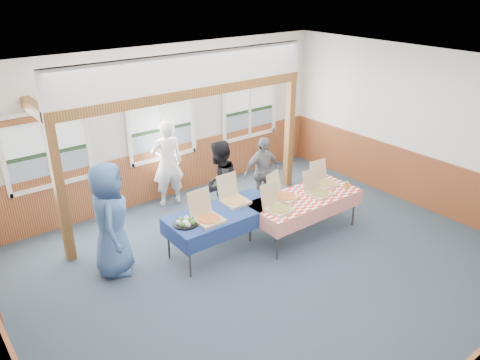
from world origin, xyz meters
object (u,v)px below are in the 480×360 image
at_px(woman_white, 167,163).
at_px(table_right, 305,199).
at_px(man_blue, 110,219).
at_px(person_grey, 262,172).
at_px(table_left, 224,214).
at_px(woman_black, 219,185).

bearing_deg(woman_white, table_right, 126.58).
xyz_separation_m(man_blue, person_grey, (3.40, 0.36, -0.20)).
distance_m(woman_white, man_blue, 2.49).
distance_m(table_left, table_right, 1.56).
relative_size(man_blue, person_grey, 1.27).
bearing_deg(woman_black, table_left, 39.73).
height_order(woman_white, woman_black, woman_white).
height_order(table_right, person_grey, person_grey).
bearing_deg(woman_black, table_right, 113.01).
xyz_separation_m(table_left, woman_black, (0.42, 0.72, 0.15)).
relative_size(table_right, woman_black, 1.33).
bearing_deg(woman_white, person_grey, 148.94).
bearing_deg(man_blue, woman_white, -25.31).
distance_m(woman_white, person_grey, 1.95).
bearing_deg(table_left, woman_white, 111.07).
relative_size(woman_white, person_grey, 1.22).
bearing_deg(man_blue, person_grey, -59.27).
height_order(table_left, woman_black, woman_black).
distance_m(table_left, woman_white, 2.17).
bearing_deg(table_left, table_right, 8.37).
height_order(table_right, woman_white, woman_white).
relative_size(table_left, woman_black, 1.26).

